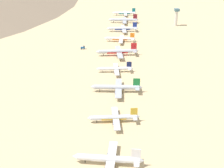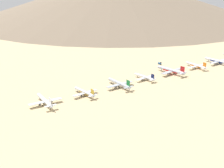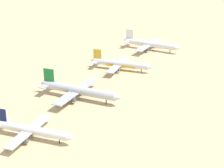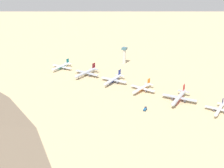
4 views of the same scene
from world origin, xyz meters
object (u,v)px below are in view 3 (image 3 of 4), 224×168
Objects in this scene: parked_jet_6 at (78,90)px; parked_jet_8 at (150,44)px; parked_jet_5 at (31,130)px; parked_jet_7 at (120,64)px.

parked_jet_6 reaches higher than parked_jet_8.
parked_jet_5 is 92.75m from parked_jet_7.
parked_jet_7 is 0.90× the size of parked_jet_8.
parked_jet_6 reaches higher than parked_jet_5.
parked_jet_5 is at bearing -96.49° from parked_jet_8.
parked_jet_7 is (8.65, 92.35, 0.13)m from parked_jet_5.
parked_jet_8 is at bearing 81.31° from parked_jet_7.
parked_jet_6 is 1.17× the size of parked_jet_7.
parked_jet_6 is 1.05× the size of parked_jet_8.
parked_jet_7 is at bearing -98.69° from parked_jet_8.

